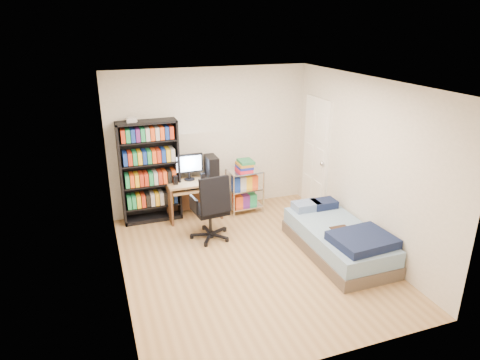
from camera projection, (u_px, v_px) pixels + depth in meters
name	position (u px, v px, depth m)	size (l,w,h in m)	color
room	(252.00, 179.00, 5.65)	(3.58, 4.08, 2.58)	tan
media_shelf	(150.00, 171.00, 7.05)	(0.97, 0.32, 1.79)	black
computer_desk	(198.00, 183.00, 7.30)	(0.89, 0.51, 1.12)	#9F7F52
office_chair	(211.00, 219.00, 6.59)	(0.70, 0.70, 1.07)	black
wire_cart	(245.00, 179.00, 7.47)	(0.60, 0.44, 0.94)	silver
bed	(339.00, 239.00, 6.21)	(0.92, 1.84, 0.52)	brown
door	(316.00, 155.00, 7.47)	(0.12, 0.80, 2.00)	white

